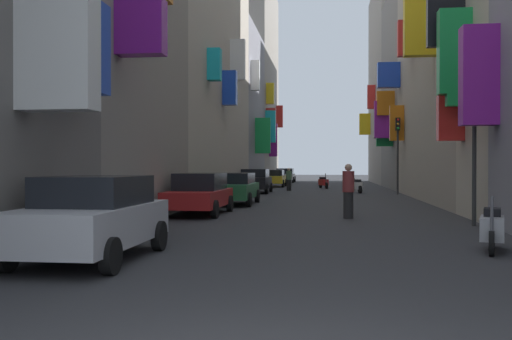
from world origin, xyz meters
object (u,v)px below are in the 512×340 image
Objects in this scene: parked_car_red at (200,193)px; traffic_light_far_corner at (474,113)px; parked_car_silver at (92,216)px; scooter_silver at (492,228)px; parked_car_white at (285,175)px; pedestrian_near_left at (289,180)px; scooter_red at (323,182)px; pedestrian_crossing at (348,191)px; parked_car_green at (234,188)px; scooter_white at (356,186)px; traffic_light_near_corner at (398,143)px; parked_car_yellow at (273,178)px; scooter_green at (352,181)px; parked_car_black at (255,180)px.

traffic_light_far_corner reaches higher than parked_car_red.
parked_car_silver is 2.17× the size of scooter_silver.
parked_car_white is 2.85× the size of pedestrian_near_left.
scooter_silver is (3.57, -30.65, -0.00)m from scooter_red.
parked_car_white is 19.01m from pedestrian_near_left.
scooter_silver is at bearing -68.89° from pedestrian_crossing.
scooter_silver is at bearing -99.98° from traffic_light_far_corner.
parked_car_green is at bearing 135.96° from traffic_light_far_corner.
traffic_light_near_corner reaches higher than scooter_white.
scooter_silver is 23.99m from scooter_white.
pedestrian_near_left is at bearing -76.39° from parked_car_yellow.
scooter_red is 30.85m from scooter_silver.
scooter_red is at bearing 96.64° from scooter_silver.
pedestrian_crossing is (4.92, -38.73, 0.14)m from parked_car_white.
parked_car_yellow is 2.11× the size of scooter_green.
parked_car_black is at bearing -174.06° from scooter_white.
pedestrian_near_left is (-2.29, -4.12, 0.30)m from scooter_red.
traffic_light_far_corner is at bearing 39.39° from parked_car_silver.
traffic_light_far_corner is at bearing -73.67° from parked_car_yellow.
parked_car_silver reaches higher than parked_car_red.
parked_car_white is 2.43× the size of scooter_silver.
scooter_silver is at bearing -87.95° from scooter_green.
traffic_light_near_corner is (2.33, -1.70, 2.60)m from scooter_white.
parked_car_green is at bearing -89.72° from parked_car_white.
parked_car_yellow is 0.88× the size of traffic_light_far_corner.
parked_car_black is 2.62× the size of pedestrian_near_left.
parked_car_red is 9.34m from traffic_light_far_corner.
pedestrian_crossing is 4.56m from traffic_light_far_corner.
scooter_silver is 5.65m from traffic_light_far_corner.
traffic_light_far_corner is (3.46, -1.86, 2.31)m from pedestrian_crossing.
parked_car_black is 2.28× the size of pedestrian_crossing.
parked_car_yellow is at bearing 90.17° from parked_car_silver.
scooter_green is 31.03m from traffic_light_far_corner.
scooter_green is at bearing 92.05° from scooter_silver.
parked_car_silver is at bearing -90.60° from parked_car_green.
parked_car_yellow is 14.53m from traffic_light_near_corner.
scooter_green is at bearing 98.87° from traffic_light_near_corner.
parked_car_yellow reaches higher than scooter_silver.
parked_car_white reaches higher than scooter_green.
parked_car_white is 0.97× the size of traffic_light_near_corner.
parked_car_red reaches higher than scooter_white.
traffic_light_far_corner is (4.43, -25.77, 2.73)m from scooter_red.
parked_car_green is at bearing -117.78° from scooter_white.
scooter_green is (6.45, 28.07, -0.29)m from parked_car_red.
pedestrian_near_left is at bearing 86.66° from parked_car_silver.
scooter_red is at bearing 60.98° from pedestrian_near_left.
pedestrian_near_left reaches higher than parked_car_red.
pedestrian_near_left reaches higher than parked_car_yellow.
parked_car_red is 2.38× the size of scooter_silver.
traffic_light_near_corner reaches higher than pedestrian_near_left.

